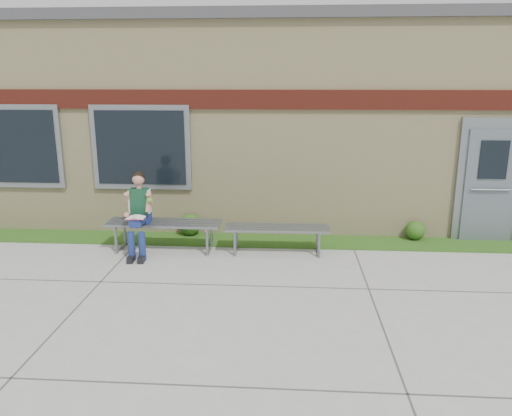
{
  "coord_description": "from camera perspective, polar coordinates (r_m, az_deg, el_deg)",
  "views": [
    {
      "loc": [
        -0.19,
        -6.32,
        2.98
      ],
      "look_at": [
        -0.73,
        1.7,
        0.88
      ],
      "focal_mm": 35.0,
      "sensor_mm": 36.0,
      "label": 1
    }
  ],
  "objects": [
    {
      "name": "girl",
      "position": [
        8.79,
        -13.25,
        -0.37
      ],
      "size": [
        0.51,
        0.83,
        1.43
      ],
      "rotation": [
        0.0,
        0.0,
        0.06
      ],
      "color": "navy",
      "rests_on": "ground"
    },
    {
      "name": "bench_left",
      "position": [
        8.98,
        -10.46,
        -2.29
      ],
      "size": [
        2.02,
        0.58,
        0.52
      ],
      "rotation": [
        0.0,
        0.0,
        -0.01
      ],
      "color": "slate",
      "rests_on": "ground"
    },
    {
      "name": "school_building",
      "position": [
        12.34,
        4.79,
        10.51
      ],
      "size": [
        16.2,
        6.22,
        4.2
      ],
      "color": "beige",
      "rests_on": "ground"
    },
    {
      "name": "grass_strip",
      "position": [
        9.4,
        4.81,
        -3.83
      ],
      "size": [
        16.0,
        0.8,
        0.02
      ],
      "primitive_type": "cube",
      "color": "#1F4D14",
      "rests_on": "ground"
    },
    {
      "name": "shrub_east",
      "position": [
        9.88,
        17.75,
        -2.43
      ],
      "size": [
        0.36,
        0.36,
        0.36
      ],
      "primitive_type": "sphere",
      "color": "#1F4D14",
      "rests_on": "grass_strip"
    },
    {
      "name": "shrub_mid",
      "position": [
        9.76,
        -7.54,
        -1.86
      ],
      "size": [
        0.42,
        0.42,
        0.42
      ],
      "primitive_type": "sphere",
      "color": "#1F4D14",
      "rests_on": "grass_strip"
    },
    {
      "name": "bench_right",
      "position": [
        8.72,
        2.4,
        -2.84
      ],
      "size": [
        1.82,
        0.53,
        0.47
      ],
      "rotation": [
        0.0,
        0.0,
        0.02
      ],
      "color": "slate",
      "rests_on": "ground"
    },
    {
      "name": "ground",
      "position": [
        6.99,
        5.12,
        -10.67
      ],
      "size": [
        80.0,
        80.0,
        0.0
      ],
      "primitive_type": "plane",
      "color": "#9E9E99",
      "rests_on": "ground"
    }
  ]
}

